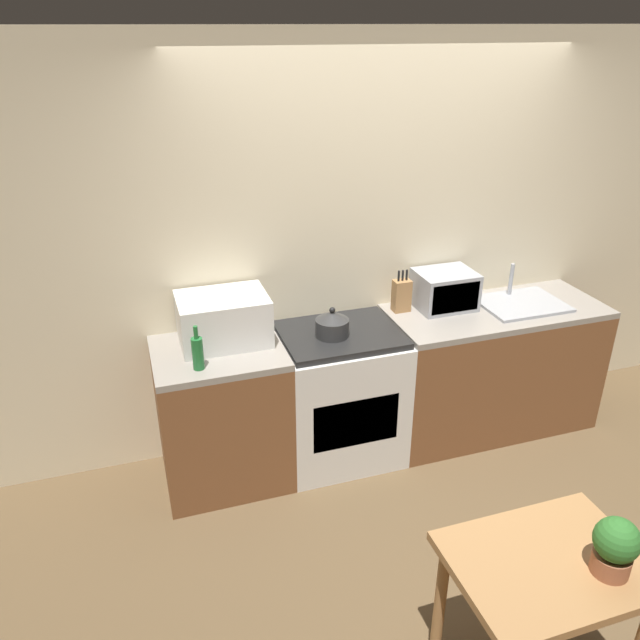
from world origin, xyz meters
name	(u,v)px	position (x,y,z in m)	size (l,w,h in m)	color
ground_plane	(431,505)	(0.00, 0.00, 0.00)	(16.00, 16.00, 0.00)	brown
wall_back	(374,247)	(0.00, 1.00, 1.30)	(10.00, 0.06, 2.60)	beige
counter_left_run	(223,415)	(-1.11, 0.66, 0.45)	(0.75, 0.62, 0.90)	brown
counter_right_run	(489,368)	(0.75, 0.66, 0.45)	(1.46, 0.62, 0.90)	brown
stove_range	(339,395)	(-0.35, 0.66, 0.45)	(0.75, 0.62, 0.90)	silver
kettle	(332,324)	(-0.42, 0.63, 0.98)	(0.20, 0.20, 0.19)	#2D2D2D
microwave	(223,319)	(-1.04, 0.76, 1.04)	(0.52, 0.38, 0.29)	silver
bottle	(198,353)	(-1.24, 0.48, 1.00)	(0.06, 0.06, 0.26)	#1E662D
knife_block	(401,295)	(0.13, 0.83, 1.01)	(0.11, 0.08, 0.28)	#9E7042
toaster_oven	(445,290)	(0.43, 0.80, 1.02)	(0.38, 0.30, 0.25)	#999BA0
sink_basin	(521,303)	(0.94, 0.67, 0.91)	(0.55, 0.42, 0.24)	#999BA0
dining_table	(544,584)	(-0.14, -1.13, 0.61)	(0.76, 0.57, 0.74)	#9E7042
potted_plant	(615,546)	(0.04, -1.25, 0.87)	(0.17, 0.17, 0.24)	#9E5B3D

